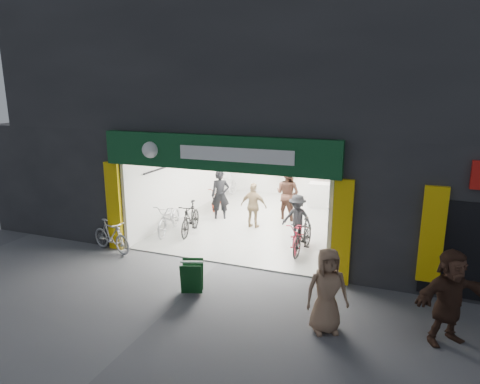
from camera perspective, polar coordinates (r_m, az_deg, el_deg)
The scene contains 17 objects.
ground at distance 11.80m, azimuth -2.94°, elevation -9.47°, with size 60.00×60.00×0.00m, color #56565B.
building at distance 15.30m, azimuth 7.83°, elevation 12.40°, with size 17.00×10.27×8.00m.
bike_left_front at distance 14.17m, azimuth -9.40°, elevation -3.43°, with size 0.67×1.92×1.01m, color #ACACB0.
bike_left_midfront at distance 13.94m, azimuth -6.64°, elevation -3.51°, with size 0.50×1.77×1.06m, color black.
bike_left_midback at distance 16.79m, azimuth -2.86°, elevation -0.75°, with size 0.58×1.67×0.88m, color maroon.
bike_left_back at distance 18.49m, azimuth -1.63°, elevation 0.79°, with size 0.46×1.64×0.99m, color silver.
bike_right_front at distance 12.44m, azimuth 8.35°, elevation -5.88°, with size 0.47×1.66×1.00m, color black.
bike_right_mid at distance 12.63m, azimuth 7.76°, elevation -5.78°, with size 0.60×1.72×0.91m, color maroon.
bike_right_back at distance 15.32m, azimuth 12.93°, elevation -2.28°, with size 0.48×1.69×1.02m, color #AFAFB4.
parked_bike at distance 12.98m, azimuth -16.79°, elevation -5.62°, with size 0.45×1.58×0.95m, color #B5B5BA.
customer_a at distance 15.29m, azimuth -2.63°, elevation -0.44°, with size 0.66×0.43×1.80m, color black.
customer_b at distance 15.34m, azimuth 6.38°, elevation -0.24°, with size 0.93×0.72×1.91m, color #3E251C.
customer_c at distance 13.24m, azimuth 7.63°, elevation -3.51°, with size 0.96×0.55×1.49m, color black.
customer_d at distance 14.33m, azimuth 1.83°, elevation -1.88°, with size 0.92×0.38×1.57m, color #907654.
pedestrian_near at distance 8.61m, azimuth 11.51°, elevation -12.76°, with size 0.84×0.54×1.71m, color #88674F.
pedestrian_far at distance 8.96m, azimuth 26.15°, elevation -12.44°, with size 1.70×0.54×1.83m, color #3B251B.
sandwich_board at distance 10.13m, azimuth -6.43°, elevation -11.06°, with size 0.63×0.64×0.76m.
Camera 1 is at (4.43, -9.89, 4.67)m, focal length 32.00 mm.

